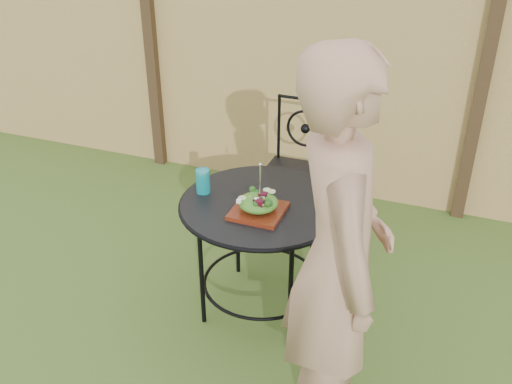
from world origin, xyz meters
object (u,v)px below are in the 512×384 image
patio_table (262,223)px  diner (338,262)px  patio_chair (298,165)px  salad_plate (258,211)px

patio_table → diner: 0.93m
patio_chair → diner: bearing=-67.7°
patio_table → diner: diner is taller
patio_table → salad_plate: salad_plate is taller
patio_table → patio_chair: bearing=94.9°
diner → patio_table: bearing=18.7°
patio_chair → salad_plate: size_ratio=3.52×
patio_chair → salad_plate: 1.09m
diner → salad_plate: size_ratio=6.76×
patio_chair → salad_plate: bearing=-84.4°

